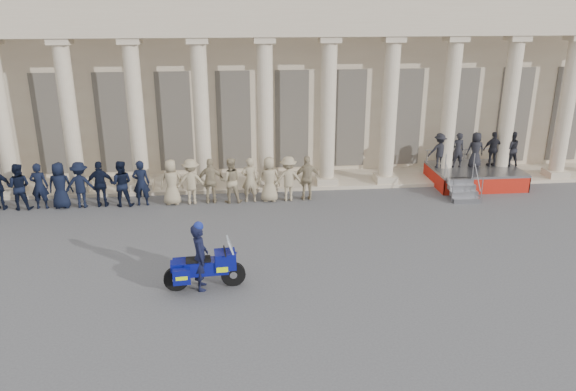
{
  "coord_description": "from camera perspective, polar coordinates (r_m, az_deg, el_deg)",
  "views": [
    {
      "loc": [
        0.04,
        -14.79,
        7.74
      ],
      "look_at": [
        1.71,
        2.48,
        1.6
      ],
      "focal_mm": 35.0,
      "sensor_mm": 36.0,
      "label": 1
    }
  ],
  "objects": [
    {
      "name": "ground",
      "position": [
        16.69,
        -5.07,
        -8.23
      ],
      "size": [
        90.0,
        90.0,
        0.0
      ],
      "primitive_type": "plane",
      "color": "#474749",
      "rests_on": "ground"
    },
    {
      "name": "officer_rank",
      "position": [
        22.76,
        -16.97,
        1.15
      ],
      "size": [
        15.95,
        0.69,
        1.82
      ],
      "color": "black",
      "rests_on": "ground"
    },
    {
      "name": "motorcycle",
      "position": [
        15.93,
        -8.41,
        -7.22
      ],
      "size": [
        2.29,
        0.95,
        1.47
      ],
      "rotation": [
        0.0,
        0.0,
        0.09
      ],
      "color": "black",
      "rests_on": "ground"
    },
    {
      "name": "reviewing_stand",
      "position": [
        25.56,
        18.4,
        3.66
      ],
      "size": [
        4.06,
        3.69,
        2.28
      ],
      "color": "gray",
      "rests_on": "ground"
    },
    {
      "name": "building",
      "position": [
        29.7,
        -5.7,
        13.18
      ],
      "size": [
        40.0,
        12.5,
        9.0
      ],
      "color": "#BFAC8F",
      "rests_on": "ground"
    },
    {
      "name": "rider",
      "position": [
        15.77,
        -8.93,
        -6.08
      ],
      "size": [
        0.52,
        0.74,
        2.02
      ],
      "rotation": [
        0.0,
        0.0,
        1.66
      ],
      "color": "black",
      "rests_on": "ground"
    }
  ]
}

